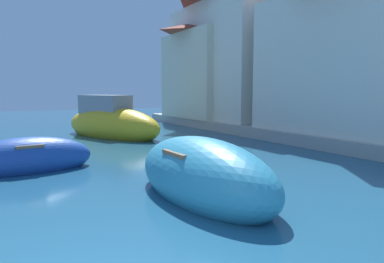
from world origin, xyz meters
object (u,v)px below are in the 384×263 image
(moored_boat_3, at_px, (111,124))
(quayside_tree, at_px, (379,64))
(waterfront_building_main, at_px, (369,49))
(moored_boat_5, at_px, (27,159))
(moored_boat_1, at_px, (203,176))
(waterfront_building_far, at_px, (222,67))
(waterfront_building_annex, at_px, (236,54))

(moored_boat_3, xyz_separation_m, quayside_tree, (8.02, -8.52, 2.60))
(waterfront_building_main, distance_m, quayside_tree, 1.20)
(moored_boat_5, bearing_deg, moored_boat_1, 118.46)
(waterfront_building_main, height_order, waterfront_building_far, waterfront_building_main)
(moored_boat_3, relative_size, waterfront_building_main, 0.77)
(waterfront_building_annex, height_order, quayside_tree, waterfront_building_annex)
(moored_boat_1, relative_size, quayside_tree, 1.04)
(moored_boat_5, xyz_separation_m, waterfront_building_annex, (12.85, 8.07, 4.16))
(moored_boat_1, relative_size, waterfront_building_annex, 0.51)
(moored_boat_5, height_order, waterfront_building_annex, waterfront_building_annex)
(moored_boat_1, relative_size, waterfront_building_far, 0.68)
(moored_boat_3, bearing_deg, moored_boat_5, -54.59)
(moored_boat_3, distance_m, quayside_tree, 11.98)
(moored_boat_3, bearing_deg, waterfront_building_main, 26.94)
(waterfront_building_main, distance_m, waterfront_building_far, 10.83)
(moored_boat_3, bearing_deg, moored_boat_1, -27.72)
(moored_boat_3, height_order, quayside_tree, quayside_tree)
(waterfront_building_annex, bearing_deg, waterfront_building_main, -90.00)
(waterfront_building_main, relative_size, waterfront_building_annex, 0.98)
(moored_boat_3, xyz_separation_m, waterfront_building_main, (8.58, -7.69, 3.27))
(moored_boat_3, height_order, moored_boat_5, moored_boat_3)
(moored_boat_3, xyz_separation_m, waterfront_building_annex, (8.58, 1.58, 3.87))
(moored_boat_1, distance_m, moored_boat_5, 5.44)
(waterfront_building_main, bearing_deg, moored_boat_5, 174.65)
(moored_boat_1, bearing_deg, waterfront_building_main, 107.17)
(moored_boat_1, relative_size, moored_boat_5, 1.22)
(moored_boat_5, bearing_deg, waterfront_building_far, -148.38)
(waterfront_building_main, height_order, quayside_tree, waterfront_building_main)
(moored_boat_5, relative_size, quayside_tree, 0.85)
(waterfront_building_far, bearing_deg, waterfront_building_annex, -90.00)
(moored_boat_1, xyz_separation_m, waterfront_building_far, (9.84, 14.15, 3.36))
(moored_boat_5, distance_m, quayside_tree, 12.79)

